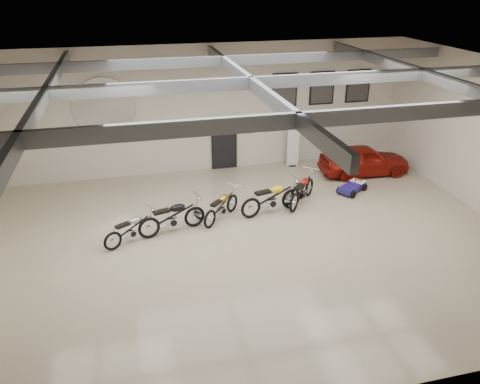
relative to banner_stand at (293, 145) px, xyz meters
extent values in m
cube|color=tan|center=(-3.31, -5.50, -0.90)|extent=(16.00, 12.00, 0.01)
cube|color=gray|center=(-3.31, -5.50, 4.10)|extent=(16.00, 12.00, 0.01)
cube|color=beige|center=(-3.31, 0.50, 1.60)|extent=(16.00, 0.02, 5.00)
cube|color=black|center=(-2.81, 0.45, 0.15)|extent=(0.92, 0.08, 2.10)
imported|color=maroon|center=(2.46, -1.50, -0.30)|extent=(1.60, 3.60, 1.20)
camera|label=1|loc=(-6.47, -17.19, 6.39)|focal=35.00mm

